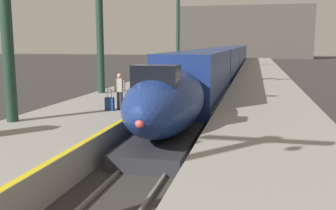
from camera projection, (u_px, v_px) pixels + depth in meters
name	position (u px, v px, depth m)	size (l,w,h in m)	color
platform_left	(154.00, 91.00, 28.70)	(4.80, 110.00, 1.05)	gray
platform_right	(264.00, 94.00, 26.92)	(4.80, 110.00, 1.05)	gray
platform_left_safety_stripe	(183.00, 85.00, 28.11)	(0.20, 107.80, 0.01)	yellow
rail_main_left	(202.00, 94.00, 30.69)	(0.08, 110.00, 0.12)	slate
rail_main_right	(220.00, 94.00, 30.37)	(0.08, 110.00, 0.12)	slate
highspeed_train_main	(227.00, 61.00, 47.16)	(2.92, 75.91, 3.60)	navy
station_column_distant	(178.00, 19.00, 45.81)	(4.00, 0.68, 10.06)	#1E3828
passenger_near_edge	(120.00, 89.00, 17.36)	(0.56, 0.29, 1.69)	#23232D
rolling_suitcase	(110.00, 104.00, 17.36)	(0.40, 0.22, 0.98)	navy
terminus_back_wall	(243.00, 32.00, 101.11)	(36.00, 2.00, 14.00)	#4C4742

